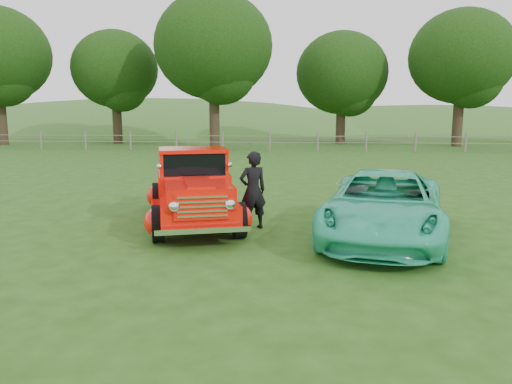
# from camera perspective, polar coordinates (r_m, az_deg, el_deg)

# --- Properties ---
(ground) EXTENTS (140.00, 140.00, 0.00)m
(ground) POSITION_cam_1_polar(r_m,az_deg,el_deg) (10.00, -5.04, -6.04)
(ground) COLOR #244612
(ground) RESTS_ON ground
(distant_hills) EXTENTS (116.00, 60.00, 18.00)m
(distant_hills) POSITION_cam_1_polar(r_m,az_deg,el_deg) (69.57, -0.18, 3.61)
(distant_hills) COLOR #2F5E22
(distant_hills) RESTS_ON ground
(fence_line) EXTENTS (48.00, 0.12, 1.20)m
(fence_line) POSITION_cam_1_polar(r_m,az_deg,el_deg) (31.60, 1.59, 5.79)
(fence_line) COLOR #6E675D
(fence_line) RESTS_ON ground
(tree_mid_west) EXTENTS (6.40, 6.40, 8.46)m
(tree_mid_west) POSITION_cam_1_polar(r_m,az_deg,el_deg) (39.99, -15.82, 13.33)
(tree_mid_west) COLOR #302018
(tree_mid_west) RESTS_ON ground
(tree_near_west) EXTENTS (8.00, 8.00, 10.42)m
(tree_near_west) POSITION_cam_1_polar(r_m,az_deg,el_deg) (35.19, -4.88, 16.25)
(tree_near_west) COLOR #302018
(tree_near_west) RESTS_ON ground
(tree_near_east) EXTENTS (6.80, 6.80, 8.33)m
(tree_near_east) POSITION_cam_1_polar(r_m,az_deg,el_deg) (38.72, 9.80, 13.23)
(tree_near_east) COLOR #302018
(tree_near_east) RESTS_ON ground
(tree_mid_east) EXTENTS (7.20, 7.20, 9.44)m
(tree_mid_east) POSITION_cam_1_polar(r_m,az_deg,el_deg) (38.38, 22.47, 14.09)
(tree_mid_east) COLOR #302018
(tree_mid_east) RESTS_ON ground
(red_pickup) EXTENTS (3.18, 5.27, 1.78)m
(red_pickup) POSITION_cam_1_polar(r_m,az_deg,el_deg) (11.71, -7.18, 0.22)
(red_pickup) COLOR black
(red_pickup) RESTS_ON ground
(teal_sedan) EXTENTS (3.37, 5.40, 1.39)m
(teal_sedan) POSITION_cam_1_polar(r_m,az_deg,el_deg) (10.62, 14.43, -1.51)
(teal_sedan) COLOR #31C497
(teal_sedan) RESTS_ON ground
(man) EXTENTS (0.76, 0.67, 1.74)m
(man) POSITION_cam_1_polar(r_m,az_deg,el_deg) (11.11, -0.36, 0.19)
(man) COLOR black
(man) RESTS_ON ground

